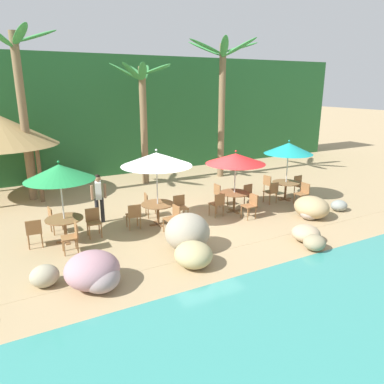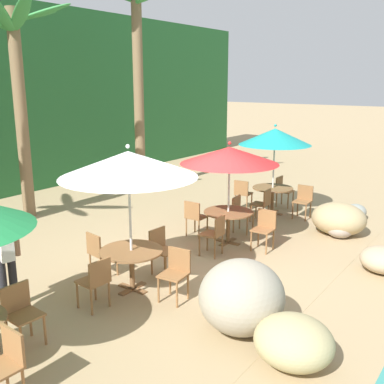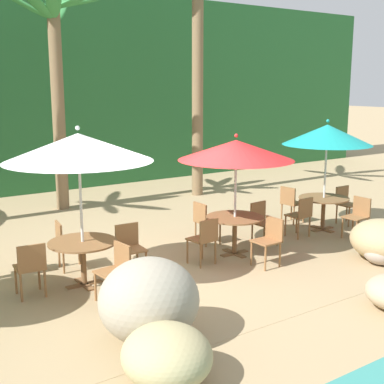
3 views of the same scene
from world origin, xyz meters
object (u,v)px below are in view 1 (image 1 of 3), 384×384
(chair_red_left, at_px, (218,203))
(chair_teal_inland, at_px, (269,183))
(umbrella_red, at_px, (236,159))
(chair_green_left, at_px, (34,231))
(chair_white_seaward, at_px, (180,206))
(chair_red_inland, at_px, (219,193))
(chair_teal_seaward, at_px, (299,184))
(chair_red_seaward, at_px, (250,194))
(palm_tree_third, at_px, (222,86))
(chair_green_seaward, at_px, (93,220))
(dining_table_teal, at_px, (286,185))
(chair_teal_right, at_px, (303,192))
(umbrella_green, at_px, (59,172))
(chair_green_inland, at_px, (54,218))
(chair_teal_left, at_px, (272,191))
(palm_tree_second, at_px, (143,102))
(umbrella_teal, at_px, (289,148))
(dining_table_red, at_px, (234,196))
(chair_white_left, at_px, (134,215))
(dining_table_green, at_px, (65,222))
(waiter_in_white, at_px, (99,195))
(dining_table_white, at_px, (158,207))
(palm_tree_nearest, at_px, (20,93))
(umbrella_white, at_px, (156,159))
(chair_green_right, at_px, (73,235))
(chair_white_inland, at_px, (149,203))
(chair_red_right, at_px, (251,204))

(chair_red_left, height_order, chair_teal_inland, same)
(umbrella_red, bearing_deg, chair_green_left, 179.03)
(chair_white_seaward, relative_size, chair_red_inland, 1.00)
(chair_teal_seaward, bearing_deg, chair_red_inland, 172.00)
(chair_green_left, xyz_separation_m, chair_white_seaward, (4.70, 0.04, 0.00))
(chair_teal_seaward, bearing_deg, umbrella_red, -174.64)
(chair_red_seaward, height_order, chair_red_left, same)
(chair_red_inland, height_order, palm_tree_third, palm_tree_third)
(chair_green_seaward, distance_m, dining_table_teal, 7.86)
(chair_teal_seaward, bearing_deg, chair_teal_right, -127.61)
(umbrella_green, bearing_deg, chair_teal_seaward, 1.14)
(chair_green_inland, distance_m, chair_teal_left, 8.10)
(palm_tree_second, bearing_deg, umbrella_green, -131.10)
(chair_red_seaward, height_order, dining_table_teal, chair_red_seaward)
(umbrella_teal, relative_size, chair_teal_left, 2.83)
(chair_red_inland, distance_m, chair_teal_inland, 2.63)
(umbrella_red, xyz_separation_m, umbrella_teal, (2.71, 0.24, 0.12))
(dining_table_red, bearing_deg, chair_teal_left, 2.70)
(chair_red_left, distance_m, chair_teal_inland, 3.58)
(chair_green_inland, height_order, chair_white_left, same)
(dining_table_green, bearing_deg, chair_teal_left, -0.41)
(waiter_in_white, bearing_deg, dining_table_white, -33.79)
(umbrella_red, xyz_separation_m, chair_teal_inland, (2.52, 1.07, -1.49))
(chair_red_seaward, xyz_separation_m, chair_teal_inland, (1.68, 0.90, 0.00))
(palm_tree_second, height_order, waiter_in_white, palm_tree_second)
(chair_red_seaward, height_order, palm_tree_nearest, palm_tree_nearest)
(chair_green_left, distance_m, dining_table_white, 3.85)
(umbrella_green, height_order, umbrella_white, umbrella_white)
(umbrella_green, height_order, umbrella_teal, umbrella_green)
(chair_green_inland, bearing_deg, waiter_in_white, 9.64)
(chair_green_inland, height_order, umbrella_teal, umbrella_teal)
(umbrella_green, height_order, chair_red_left, umbrella_green)
(chair_green_left, relative_size, umbrella_red, 0.38)
(chair_green_right, bearing_deg, dining_table_green, 93.80)
(dining_table_white, relative_size, chair_white_seaward, 1.26)
(chair_green_right, relative_size, palm_tree_nearest, 0.13)
(chair_red_inland, height_order, chair_red_left, same)
(chair_white_seaward, bearing_deg, chair_teal_inland, 11.05)
(chair_white_inland, bearing_deg, palm_tree_nearest, 128.94)
(umbrella_teal, bearing_deg, chair_green_seaward, -179.66)
(chair_white_seaward, distance_m, dining_table_red, 2.16)
(chair_red_right, bearing_deg, umbrella_white, 162.83)
(dining_table_teal, height_order, palm_tree_second, palm_tree_second)
(umbrella_green, relative_size, chair_green_left, 2.85)
(chair_red_seaward, bearing_deg, chair_teal_right, -21.48)
(chair_teal_right, relative_size, palm_tree_second, 0.16)
(chair_teal_seaward, xyz_separation_m, chair_teal_inland, (-1.04, 0.74, 0.00))
(dining_table_white, height_order, chair_red_right, chair_red_right)
(chair_green_seaward, relative_size, chair_green_left, 1.00)
(umbrella_teal, relative_size, palm_tree_nearest, 0.37)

